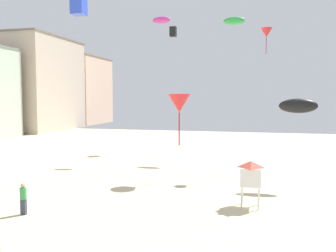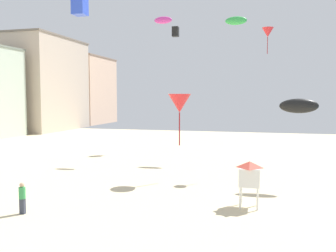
{
  "view_description": "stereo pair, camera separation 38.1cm",
  "coord_description": "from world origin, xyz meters",
  "px_view_note": "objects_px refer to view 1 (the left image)",
  "views": [
    {
      "loc": [
        9.77,
        -4.09,
        5.98
      ],
      "look_at": [
        3.83,
        19.77,
        4.07
      ],
      "focal_mm": 38.54,
      "sensor_mm": 36.0,
      "label": 1
    },
    {
      "loc": [
        10.14,
        -4.0,
        5.98
      ],
      "look_at": [
        3.83,
        19.77,
        4.07
      ],
      "focal_mm": 38.54,
      "sensor_mm": 36.0,
      "label": 2
    }
  ],
  "objects_px": {
    "kite_green_parafoil_2": "(234,21)",
    "kite_black_box": "(173,32)",
    "kite_blue_box": "(79,4)",
    "lifeguard_stand": "(251,174)",
    "kite_red_delta": "(266,33)",
    "kite_flyer": "(23,197)",
    "kite_black_parafoil": "(298,106)",
    "kite_red_delta_2": "(179,103)",
    "kite_magenta_parafoil": "(161,20)"
  },
  "relations": [
    {
      "from": "kite_flyer",
      "to": "kite_black_parafoil",
      "type": "bearing_deg",
      "value": 24.56
    },
    {
      "from": "kite_black_box",
      "to": "kite_green_parafoil_2",
      "type": "bearing_deg",
      "value": -31.29
    },
    {
      "from": "kite_red_delta_2",
      "to": "kite_black_parafoil",
      "type": "distance_m",
      "value": 8.12
    },
    {
      "from": "kite_black_box",
      "to": "kite_red_delta_2",
      "type": "bearing_deg",
      "value": -75.27
    },
    {
      "from": "kite_flyer",
      "to": "kite_blue_box",
      "type": "xyz_separation_m",
      "value": [
        -1.99,
        10.15,
        12.27
      ]
    },
    {
      "from": "kite_red_delta",
      "to": "kite_black_parafoil",
      "type": "bearing_deg",
      "value": -64.47
    },
    {
      "from": "kite_red_delta_2",
      "to": "kite_black_box",
      "type": "relative_size",
      "value": 3.31
    },
    {
      "from": "kite_magenta_parafoil",
      "to": "kite_black_box",
      "type": "relative_size",
      "value": 1.58
    },
    {
      "from": "kite_flyer",
      "to": "kite_black_parafoil",
      "type": "xyz_separation_m",
      "value": [
        14.22,
        9.76,
        4.53
      ]
    },
    {
      "from": "lifeguard_stand",
      "to": "kite_magenta_parafoil",
      "type": "relative_size",
      "value": 1.44
    },
    {
      "from": "kite_red_delta",
      "to": "kite_black_parafoil",
      "type": "distance_m",
      "value": 7.43
    },
    {
      "from": "kite_magenta_parafoil",
      "to": "kite_green_parafoil_2",
      "type": "height_order",
      "value": "kite_green_parafoil_2"
    },
    {
      "from": "kite_red_delta_2",
      "to": "kite_black_parafoil",
      "type": "relative_size",
      "value": 1.48
    },
    {
      "from": "kite_red_delta_2",
      "to": "kite_black_box",
      "type": "xyz_separation_m",
      "value": [
        -4.17,
        15.86,
        8.03
      ]
    },
    {
      "from": "kite_red_delta_2",
      "to": "kite_black_box",
      "type": "distance_m",
      "value": 18.26
    },
    {
      "from": "kite_magenta_parafoil",
      "to": "kite_black_parafoil",
      "type": "distance_m",
      "value": 16.78
    },
    {
      "from": "kite_flyer",
      "to": "kite_magenta_parafoil",
      "type": "height_order",
      "value": "kite_magenta_parafoil"
    },
    {
      "from": "kite_green_parafoil_2",
      "to": "kite_black_box",
      "type": "height_order",
      "value": "kite_black_box"
    },
    {
      "from": "kite_blue_box",
      "to": "kite_green_parafoil_2",
      "type": "bearing_deg",
      "value": 44.32
    },
    {
      "from": "kite_flyer",
      "to": "kite_green_parafoil_2",
      "type": "xyz_separation_m",
      "value": [
        9.15,
        21.03,
        12.67
      ]
    },
    {
      "from": "lifeguard_stand",
      "to": "kite_blue_box",
      "type": "xyz_separation_m",
      "value": [
        -13.27,
        5.99,
        11.35
      ]
    },
    {
      "from": "kite_red_delta",
      "to": "kite_green_parafoil_2",
      "type": "distance_m",
      "value": 7.95
    },
    {
      "from": "kite_black_parafoil",
      "to": "lifeguard_stand",
      "type": "bearing_deg",
      "value": -117.63
    },
    {
      "from": "kite_green_parafoil_2",
      "to": "kite_black_parafoil",
      "type": "bearing_deg",
      "value": -65.8
    },
    {
      "from": "kite_blue_box",
      "to": "kite_black_box",
      "type": "height_order",
      "value": "kite_black_box"
    },
    {
      "from": "kite_magenta_parafoil",
      "to": "kite_black_parafoil",
      "type": "bearing_deg",
      "value": -36.54
    },
    {
      "from": "kite_red_delta",
      "to": "kite_red_delta_2",
      "type": "bearing_deg",
      "value": -143.04
    },
    {
      "from": "kite_flyer",
      "to": "kite_black_box",
      "type": "bearing_deg",
      "value": 75.75
    },
    {
      "from": "kite_blue_box",
      "to": "kite_black_parafoil",
      "type": "xyz_separation_m",
      "value": [
        16.21,
        -0.39,
        -7.74
      ]
    },
    {
      "from": "kite_black_parafoil",
      "to": "kite_green_parafoil_2",
      "type": "height_order",
      "value": "kite_green_parafoil_2"
    },
    {
      "from": "kite_magenta_parafoil",
      "to": "kite_red_delta",
      "type": "bearing_deg",
      "value": -24.42
    },
    {
      "from": "kite_magenta_parafoil",
      "to": "kite_blue_box",
      "type": "xyz_separation_m",
      "value": [
        -4.37,
        -8.38,
        -0.31
      ]
    },
    {
      "from": "kite_flyer",
      "to": "kite_black_box",
      "type": "distance_m",
      "value": 28.48
    },
    {
      "from": "kite_black_box",
      "to": "kite_flyer",
      "type": "bearing_deg",
      "value": -94.35
    },
    {
      "from": "kite_blue_box",
      "to": "kite_black_parafoil",
      "type": "relative_size",
      "value": 0.63
    },
    {
      "from": "kite_magenta_parafoil",
      "to": "kite_red_delta_2",
      "type": "relative_size",
      "value": 0.48
    },
    {
      "from": "kite_green_parafoil_2",
      "to": "kite_flyer",
      "type": "bearing_deg",
      "value": -113.52
    },
    {
      "from": "lifeguard_stand",
      "to": "kite_blue_box",
      "type": "distance_m",
      "value": 18.46
    },
    {
      "from": "kite_red_delta_2",
      "to": "kite_black_parafoil",
      "type": "height_order",
      "value": "kite_red_delta_2"
    },
    {
      "from": "kite_magenta_parafoil",
      "to": "kite_green_parafoil_2",
      "type": "bearing_deg",
      "value": 20.26
    },
    {
      "from": "lifeguard_stand",
      "to": "kite_red_delta",
      "type": "xyz_separation_m",
      "value": [
        0.86,
        9.94,
        9.28
      ]
    },
    {
      "from": "kite_magenta_parafoil",
      "to": "kite_black_box",
      "type": "distance_m",
      "value": 6.9
    },
    {
      "from": "kite_flyer",
      "to": "kite_black_parafoil",
      "type": "distance_m",
      "value": 17.83
    },
    {
      "from": "kite_red_delta_2",
      "to": "kite_blue_box",
      "type": "xyz_separation_m",
      "value": [
        -8.1,
        0.6,
        7.6
      ]
    },
    {
      "from": "kite_red_delta",
      "to": "kite_black_parafoil",
      "type": "xyz_separation_m",
      "value": [
        2.07,
        -4.34,
        -5.66
      ]
    },
    {
      "from": "kite_green_parafoil_2",
      "to": "kite_black_box",
      "type": "distance_m",
      "value": 8.45
    },
    {
      "from": "kite_red_delta_2",
      "to": "kite_green_parafoil_2",
      "type": "distance_m",
      "value": 14.32
    },
    {
      "from": "kite_magenta_parafoil",
      "to": "kite_flyer",
      "type": "bearing_deg",
      "value": -97.32
    },
    {
      "from": "kite_red_delta",
      "to": "kite_green_parafoil_2",
      "type": "relative_size",
      "value": 0.96
    },
    {
      "from": "kite_red_delta",
      "to": "kite_red_delta_2",
      "type": "height_order",
      "value": "kite_red_delta"
    }
  ]
}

